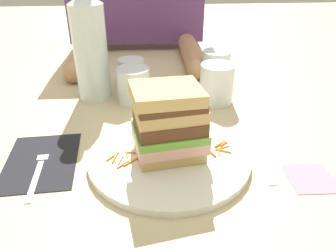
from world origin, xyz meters
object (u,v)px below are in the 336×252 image
(fork, at_px, (39,167))
(empty_tumbler_2, at_px, (134,85))
(sandwich, at_px, (169,123))
(napkin_dark, at_px, (41,161))
(empty_tumbler_0, at_px, (132,73))
(empty_tumbler_1, at_px, (216,66))
(napkin_pink, at_px, (311,178))
(main_plate, at_px, (169,157))
(juice_glass, at_px, (217,85))
(water_bottle, at_px, (90,46))
(knife, at_px, (258,153))

(fork, height_order, empty_tumbler_2, empty_tumbler_2)
(sandwich, xyz_separation_m, napkin_dark, (-0.23, 0.01, -0.08))
(empty_tumbler_0, relative_size, empty_tumbler_1, 0.88)
(empty_tumbler_2, height_order, napkin_pink, empty_tumbler_2)
(main_plate, relative_size, empty_tumbler_0, 3.97)
(napkin_pink, bearing_deg, sandwich, 163.49)
(napkin_dark, xyz_separation_m, napkin_pink, (0.46, -0.08, -0.00))
(napkin_pink, bearing_deg, juice_glass, 108.69)
(juice_glass, distance_m, empty_tumbler_1, 0.14)
(empty_tumbler_0, bearing_deg, napkin_pink, -53.54)
(empty_tumbler_2, bearing_deg, main_plate, -74.82)
(empty_tumbler_1, bearing_deg, water_bottle, -165.23)
(napkin_dark, bearing_deg, empty_tumbler_1, 42.93)
(empty_tumbler_0, xyz_separation_m, napkin_pink, (0.31, -0.42, -0.04))
(napkin_dark, bearing_deg, water_bottle, 76.52)
(fork, bearing_deg, empty_tumbler_0, 66.83)
(water_bottle, height_order, empty_tumbler_2, water_bottle)
(empty_tumbler_1, distance_m, empty_tumbler_2, 0.25)
(napkin_dark, distance_m, napkin_pink, 0.47)
(knife, xyz_separation_m, water_bottle, (-0.33, 0.27, 0.13))
(empty_tumbler_0, relative_size, napkin_pink, 0.93)
(sandwich, height_order, fork, sandwich)
(water_bottle, bearing_deg, napkin_dark, -103.48)
(water_bottle, xyz_separation_m, napkin_pink, (0.40, -0.35, -0.13))
(empty_tumbler_0, bearing_deg, main_plate, -77.84)
(knife, distance_m, empty_tumbler_1, 0.36)
(fork, xyz_separation_m, juice_glass, (0.36, 0.25, 0.04))
(water_bottle, xyz_separation_m, empty_tumbler_0, (0.09, 0.06, -0.09))
(sandwich, relative_size, empty_tumbler_2, 1.59)
(knife, bearing_deg, sandwich, -176.69)
(main_plate, relative_size, empty_tumbler_2, 3.44)
(napkin_dark, distance_m, water_bottle, 0.31)
(sandwich, xyz_separation_m, napkin_pink, (0.23, -0.07, -0.08))
(sandwich, xyz_separation_m, empty_tumbler_1, (0.16, 0.37, -0.04))
(empty_tumbler_0, xyz_separation_m, empty_tumbler_2, (0.01, -0.10, 0.01))
(sandwich, relative_size, fork, 0.81)
(main_plate, bearing_deg, fork, -176.93)
(napkin_dark, relative_size, knife, 0.88)
(water_bottle, relative_size, empty_tumbler_0, 3.89)
(fork, distance_m, empty_tumbler_1, 0.54)
(sandwich, distance_m, napkin_pink, 0.26)
(napkin_dark, bearing_deg, knife, -0.15)
(napkin_pink, bearing_deg, knife, 130.32)
(knife, height_order, empty_tumbler_2, empty_tumbler_2)
(sandwich, height_order, water_bottle, water_bottle)
(fork, bearing_deg, empty_tumbler_1, 44.76)
(knife, relative_size, empty_tumbler_1, 2.39)
(main_plate, xyz_separation_m, empty_tumbler_2, (-0.07, 0.25, 0.04))
(napkin_dark, relative_size, empty_tumbler_1, 2.10)
(empty_tumbler_0, distance_m, napkin_pink, 0.52)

